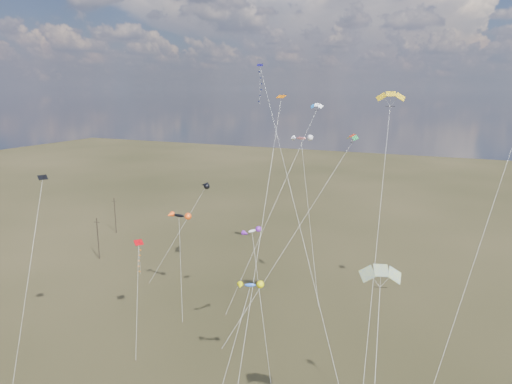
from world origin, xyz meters
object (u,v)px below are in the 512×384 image
at_px(utility_pole_near, 98,238).
at_px(utility_pole_far, 115,215).
at_px(parafoil_yellow, 391,95).
at_px(novelty_black_orange, 179,216).

bearing_deg(utility_pole_near, utility_pole_far, 119.74).
bearing_deg(utility_pole_far, parafoil_yellow, -24.25).
relative_size(utility_pole_far, novelty_black_orange, 0.58).
height_order(utility_pole_far, parafoil_yellow, parafoil_yellow).
distance_m(utility_pole_far, parafoil_yellow, 72.94).
distance_m(utility_pole_near, novelty_black_orange, 26.53).
height_order(utility_pole_near, parafoil_yellow, parafoil_yellow).
xyz_separation_m(parafoil_yellow, novelty_black_orange, (-30.19, 5.99, -17.73)).
height_order(utility_pole_far, novelty_black_orange, novelty_black_orange).
bearing_deg(utility_pole_far, novelty_black_orange, -34.65).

